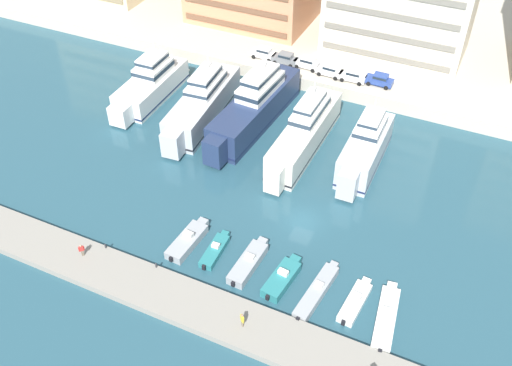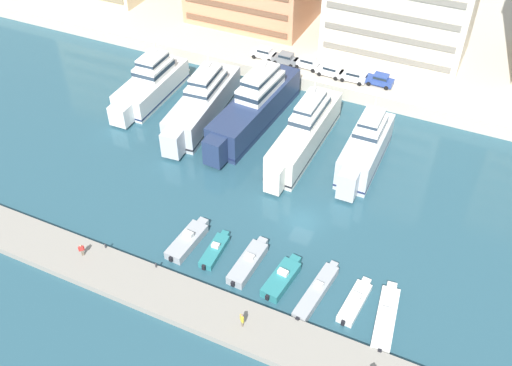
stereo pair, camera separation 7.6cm
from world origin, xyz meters
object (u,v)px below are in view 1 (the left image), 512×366
yacht_white_far_left (150,84)px  motorboat_white_center_right (355,302)px  yacht_navy_mid_left (255,106)px  car_grey_left (285,58)px  motorboat_grey_center (317,292)px  car_blue_center_right (380,79)px  yacht_ivory_center_left (305,132)px  car_white_center (353,75)px  car_white_mid_left (307,62)px  motorboat_white_mid_right (386,318)px  car_white_far_left (264,53)px  yacht_silver_left (202,103)px  motorboat_teal_center_left (282,278)px  yacht_silver_center (365,148)px  motorboat_grey_mid_left (249,262)px  car_white_center_left (330,70)px  pedestrian_mid_deck (242,319)px  pedestrian_far_side (82,249)px  motorboat_teal_left (215,250)px  motorboat_grey_far_left (188,240)px

yacht_white_far_left → motorboat_white_center_right: 46.30m
yacht_navy_mid_left → car_grey_left: yacht_navy_mid_left is taller
motorboat_grey_center → car_blue_center_right: car_blue_center_right is taller
yacht_ivory_center_left → car_white_center: size_ratio=5.05×
car_white_center → car_blue_center_right: size_ratio=0.99×
yacht_navy_mid_left → car_blue_center_right: yacht_navy_mid_left is taller
car_white_mid_left → car_white_center: (7.62, -0.74, 0.00)m
motorboat_white_mid_right → car_white_far_left: size_ratio=2.07×
yacht_silver_left → motorboat_teal_center_left: (22.01, -22.80, -1.99)m
yacht_silver_center → motorboat_grey_mid_left: bearing=-105.4°
car_white_mid_left → car_blue_center_right: same height
yacht_silver_left → car_grey_left: size_ratio=4.97×
car_white_center_left → pedestrian_mid_deck: bearing=-80.8°
car_white_far_left → car_blue_center_right: 18.99m
motorboat_teal_center_left → motorboat_grey_center: 3.89m
yacht_white_far_left → pedestrian_far_side: yacht_white_far_left is taller
yacht_navy_mid_left → car_white_far_left: size_ratio=5.50×
motorboat_white_center_right → car_grey_left: bearing=121.9°
yacht_white_far_left → car_white_center_left: yacht_white_far_left is taller
motorboat_teal_left → car_white_center_left: 37.83m
yacht_ivory_center_left → yacht_silver_center: size_ratio=1.31×
motorboat_teal_left → motorboat_white_center_right: size_ratio=0.91×
motorboat_teal_center_left → pedestrian_mid_deck: size_ratio=3.65×
motorboat_white_mid_right → motorboat_grey_far_left: bearing=178.2°
car_white_far_left → car_blue_center_right: bearing=-0.5°
car_white_far_left → pedestrian_far_side: bearing=-91.0°
car_white_mid_left → car_white_center: same height
pedestrian_far_side → yacht_silver_center: bearing=51.9°
pedestrian_mid_deck → pedestrian_far_side: pedestrian_mid_deck is taller
motorboat_grey_mid_left → yacht_silver_center: bearing=74.6°
yacht_navy_mid_left → motorboat_grey_far_left: size_ratio=3.26×
yacht_silver_left → pedestrian_mid_deck: 36.54m
yacht_silver_center → motorboat_teal_center_left: 22.53m
yacht_silver_left → car_grey_left: yacht_silver_left is taller
motorboat_grey_far_left → car_white_center_left: car_white_center_left is taller
yacht_white_far_left → yacht_silver_left: 9.90m
yacht_navy_mid_left → yacht_ivory_center_left: yacht_navy_mid_left is taller
motorboat_white_mid_right → yacht_white_far_left: bearing=150.2°
yacht_silver_center → car_white_mid_left: (-14.35, 16.69, 0.37)m
motorboat_white_center_right → pedestrian_far_side: size_ratio=3.92×
motorboat_white_mid_right → yacht_ivory_center_left: bearing=127.8°
yacht_silver_left → car_blue_center_right: (21.17, 16.09, 0.48)m
car_grey_left → car_white_mid_left: (3.65, 0.18, 0.00)m
motorboat_grey_center → car_grey_left: car_grey_left is taller
car_grey_left → pedestrian_mid_deck: 48.41m
motorboat_white_mid_right → car_grey_left: size_ratio=2.07×
yacht_white_far_left → motorboat_grey_far_left: size_ratio=2.47×
car_white_far_left → motorboat_grey_mid_left: bearing=-67.8°
motorboat_grey_center → motorboat_white_mid_right: size_ratio=1.00×
motorboat_grey_far_left → motorboat_teal_center_left: 11.64m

